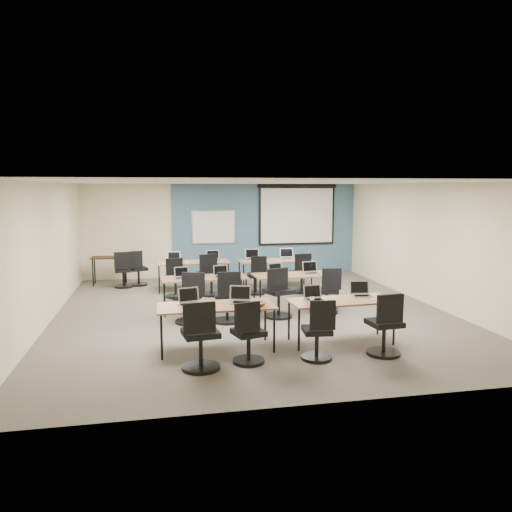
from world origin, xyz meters
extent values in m
cube|color=#6B6354|center=(0.00, 0.00, 0.00)|extent=(8.00, 9.00, 0.02)
cube|color=white|center=(0.00, 0.00, 2.70)|extent=(8.00, 9.00, 0.02)
cube|color=beige|center=(0.00, 4.50, 1.35)|extent=(8.00, 0.04, 2.70)
cube|color=beige|center=(0.00, -4.50, 1.35)|extent=(8.00, 0.04, 2.70)
cube|color=beige|center=(-4.00, 0.00, 1.35)|extent=(0.04, 9.00, 2.70)
cube|color=beige|center=(4.00, 0.00, 1.35)|extent=(0.04, 9.00, 2.70)
cube|color=#3D5977|center=(1.25, 4.47, 1.35)|extent=(5.50, 0.04, 2.70)
cube|color=#B2B3B4|center=(-0.30, 4.43, 1.45)|extent=(1.28, 0.02, 0.98)
cube|color=white|center=(-0.30, 4.42, 1.45)|extent=(1.20, 0.02, 0.90)
cube|color=black|center=(2.20, 4.41, 1.80)|extent=(2.32, 0.03, 1.82)
cube|color=white|center=(2.20, 4.40, 1.76)|extent=(2.20, 0.02, 1.62)
cylinder|color=black|center=(2.20, 4.40, 2.64)|extent=(2.40, 0.10, 0.10)
cube|color=brown|center=(-1.02, -2.21, 0.71)|extent=(1.87, 0.78, 0.03)
cylinder|color=black|center=(-1.89, -2.54, 0.35)|extent=(0.04, 0.04, 0.70)
cylinder|color=black|center=(-0.15, -2.54, 0.35)|extent=(0.04, 0.04, 0.70)
cylinder|color=black|center=(-1.89, -1.88, 0.35)|extent=(0.04, 0.04, 0.70)
cylinder|color=black|center=(-0.15, -1.88, 0.35)|extent=(0.04, 0.04, 0.70)
cube|color=#9F6437|center=(1.07, -2.25, 0.71)|extent=(1.75, 0.73, 0.03)
cylinder|color=black|center=(0.26, -2.55, 0.35)|extent=(0.04, 0.04, 0.70)
cylinder|color=black|center=(1.89, -2.55, 0.35)|extent=(0.04, 0.04, 0.70)
cylinder|color=black|center=(0.26, -1.94, 0.35)|extent=(0.04, 0.04, 0.70)
cylinder|color=black|center=(1.89, -1.94, 0.35)|extent=(0.04, 0.04, 0.70)
cube|color=#A86943|center=(-0.97, 0.34, 0.71)|extent=(1.79, 0.75, 0.03)
cylinder|color=black|center=(-1.80, 0.03, 0.35)|extent=(0.04, 0.04, 0.70)
cylinder|color=black|center=(-0.13, 0.03, 0.35)|extent=(0.04, 0.04, 0.70)
cylinder|color=black|center=(-1.80, 0.65, 0.35)|extent=(0.04, 0.04, 0.70)
cylinder|color=black|center=(-0.13, 0.65, 0.35)|extent=(0.04, 0.04, 0.70)
cube|color=#AA6237|center=(1.01, 0.32, 0.71)|extent=(1.82, 0.76, 0.03)
cylinder|color=black|center=(0.16, 0.00, 0.35)|extent=(0.04, 0.04, 0.70)
cylinder|color=black|center=(1.85, 0.00, 0.35)|extent=(0.04, 0.04, 0.70)
cylinder|color=black|center=(0.16, 0.64, 0.35)|extent=(0.04, 0.04, 0.70)
cylinder|color=black|center=(1.85, 0.64, 0.35)|extent=(0.04, 0.04, 0.70)
cube|color=#9E6036|center=(-1.04, 2.61, 0.71)|extent=(1.83, 0.76, 0.03)
cylinder|color=black|center=(-1.89, 2.29, 0.35)|extent=(0.04, 0.04, 0.70)
cylinder|color=black|center=(-0.18, 2.29, 0.35)|extent=(0.04, 0.04, 0.70)
cylinder|color=black|center=(-1.89, 2.93, 0.35)|extent=(0.04, 0.04, 0.70)
cylinder|color=black|center=(-0.18, 2.93, 0.35)|extent=(0.04, 0.04, 0.70)
cube|color=#A86E2E|center=(1.07, 2.49, 0.71)|extent=(1.90, 0.79, 0.03)
cylinder|color=black|center=(0.18, 2.15, 0.35)|extent=(0.04, 0.04, 0.70)
cylinder|color=black|center=(1.96, 2.15, 0.35)|extent=(0.04, 0.04, 0.70)
cylinder|color=black|center=(0.18, 2.82, 0.35)|extent=(0.04, 0.04, 0.70)
cylinder|color=black|center=(1.96, 2.82, 0.35)|extent=(0.04, 0.04, 0.70)
cube|color=silver|center=(-1.44, -2.13, 0.74)|extent=(0.35, 0.25, 0.02)
cube|color=black|center=(-1.44, -2.15, 0.75)|extent=(0.29, 0.15, 0.00)
cube|color=silver|center=(-1.44, -1.99, 0.87)|extent=(0.35, 0.06, 0.24)
cube|color=black|center=(-1.44, -2.00, 0.87)|extent=(0.30, 0.05, 0.20)
ellipsoid|color=white|center=(-1.19, -2.26, 0.74)|extent=(0.06, 0.10, 0.04)
cylinder|color=black|center=(-1.35, -3.04, 0.03)|extent=(0.56, 0.56, 0.05)
cylinder|color=black|center=(-1.35, -3.04, 0.25)|extent=(0.06, 0.06, 0.49)
cube|color=black|center=(-1.35, -3.04, 0.53)|extent=(0.49, 0.49, 0.08)
cube|color=black|center=(-1.38, -3.27, 0.81)|extent=(0.45, 0.06, 0.44)
cube|color=silver|center=(-0.60, -2.16, 0.74)|extent=(0.35, 0.26, 0.02)
cube|color=black|center=(-0.60, -2.18, 0.75)|extent=(0.30, 0.15, 0.00)
cube|color=silver|center=(-0.60, -2.02, 0.87)|extent=(0.35, 0.06, 0.24)
cube|color=black|center=(-0.60, -2.03, 0.87)|extent=(0.31, 0.05, 0.20)
ellipsoid|color=white|center=(-0.31, -2.32, 0.74)|extent=(0.06, 0.09, 0.03)
cylinder|color=black|center=(-0.63, -2.92, 0.03)|extent=(0.48, 0.48, 0.05)
cylinder|color=black|center=(-0.63, -2.92, 0.21)|extent=(0.06, 0.06, 0.43)
cube|color=black|center=(-0.63, -2.92, 0.47)|extent=(0.43, 0.43, 0.08)
cube|color=black|center=(-0.68, -3.11, 0.75)|extent=(0.39, 0.06, 0.44)
cube|color=#A7A8B5|center=(0.62, -2.21, 0.74)|extent=(0.32, 0.23, 0.02)
cube|color=black|center=(0.62, -2.23, 0.75)|extent=(0.27, 0.13, 0.00)
cube|color=#A7A8B5|center=(0.62, -2.08, 0.86)|extent=(0.32, 0.06, 0.22)
cube|color=black|center=(0.62, -2.09, 0.86)|extent=(0.28, 0.04, 0.18)
ellipsoid|color=white|center=(0.80, -2.29, 0.74)|extent=(0.07, 0.10, 0.04)
cylinder|color=black|center=(0.41, -2.98, 0.03)|extent=(0.47, 0.47, 0.05)
cylinder|color=black|center=(0.41, -2.98, 0.21)|extent=(0.06, 0.06, 0.42)
cube|color=black|center=(0.41, -2.98, 0.46)|extent=(0.42, 0.42, 0.08)
cube|color=black|center=(0.43, -3.17, 0.74)|extent=(0.38, 0.06, 0.44)
cube|color=#BBBBBC|center=(1.52, -2.09, 0.74)|extent=(0.34, 0.25, 0.02)
cube|color=black|center=(1.52, -2.11, 0.75)|extent=(0.29, 0.14, 0.00)
cube|color=#BBBBBC|center=(1.52, -1.96, 0.87)|extent=(0.34, 0.06, 0.23)
cube|color=black|center=(1.52, -1.96, 0.87)|extent=(0.30, 0.04, 0.19)
ellipsoid|color=white|center=(1.60, -2.35, 0.74)|extent=(0.08, 0.11, 0.04)
cylinder|color=black|center=(1.51, -2.98, 0.03)|extent=(0.53, 0.53, 0.05)
cylinder|color=black|center=(1.51, -2.98, 0.23)|extent=(0.06, 0.06, 0.47)
cube|color=black|center=(1.51, -2.98, 0.51)|extent=(0.47, 0.47, 0.08)
cube|color=black|center=(1.49, -3.19, 0.79)|extent=(0.43, 0.06, 0.44)
cube|color=silver|center=(-1.44, 0.25, 0.74)|extent=(0.30, 0.22, 0.02)
cube|color=black|center=(-1.44, 0.23, 0.75)|extent=(0.26, 0.13, 0.00)
cube|color=silver|center=(-1.44, 0.37, 0.86)|extent=(0.30, 0.06, 0.21)
cube|color=black|center=(-1.44, 0.36, 0.86)|extent=(0.26, 0.04, 0.17)
ellipsoid|color=white|center=(-1.24, 0.09, 0.74)|extent=(0.07, 0.10, 0.03)
cylinder|color=black|center=(-1.35, -0.52, 0.03)|extent=(0.54, 0.54, 0.05)
cylinder|color=black|center=(-1.35, -0.52, 0.24)|extent=(0.06, 0.06, 0.48)
cube|color=black|center=(-1.35, -0.52, 0.52)|extent=(0.48, 0.48, 0.08)
cube|color=black|center=(-1.27, -0.72, 0.80)|extent=(0.44, 0.06, 0.44)
cube|color=silver|center=(-0.61, 0.28, 0.74)|extent=(0.31, 0.22, 0.02)
cube|color=black|center=(-0.61, 0.26, 0.75)|extent=(0.26, 0.13, 0.00)
cube|color=silver|center=(-0.61, 0.40, 0.86)|extent=(0.31, 0.06, 0.21)
cube|color=black|center=(-0.61, 0.39, 0.86)|extent=(0.27, 0.04, 0.17)
ellipsoid|color=white|center=(-0.32, 0.12, 0.74)|extent=(0.08, 0.10, 0.03)
cylinder|color=black|center=(-0.62, -0.60, 0.03)|extent=(0.55, 0.55, 0.05)
cylinder|color=black|center=(-0.62, -0.60, 0.24)|extent=(0.06, 0.06, 0.48)
cube|color=black|center=(-0.62, -0.60, 0.52)|extent=(0.48, 0.48, 0.08)
cube|color=black|center=(-0.61, -0.82, 0.80)|extent=(0.44, 0.06, 0.44)
cube|color=#ABABAB|center=(0.57, 0.23, 0.74)|extent=(0.34, 0.24, 0.02)
cube|color=black|center=(0.57, 0.21, 0.75)|extent=(0.28, 0.14, 0.00)
cube|color=#ABABAB|center=(0.57, 0.36, 0.87)|extent=(0.34, 0.06, 0.23)
cube|color=black|center=(0.57, 0.35, 0.87)|extent=(0.29, 0.04, 0.19)
ellipsoid|color=white|center=(0.74, 0.08, 0.74)|extent=(0.08, 0.10, 0.03)
cylinder|color=black|center=(0.44, -0.45, 0.03)|extent=(0.56, 0.56, 0.05)
cylinder|color=black|center=(0.44, -0.45, 0.25)|extent=(0.06, 0.06, 0.49)
cube|color=black|center=(0.44, -0.45, 0.53)|extent=(0.49, 0.49, 0.08)
cube|color=black|center=(0.37, -0.66, 0.81)|extent=(0.45, 0.06, 0.44)
cube|color=#B2B2B6|center=(1.37, 0.29, 0.74)|extent=(0.34, 0.25, 0.02)
cube|color=black|center=(1.37, 0.27, 0.75)|extent=(0.29, 0.14, 0.00)
cube|color=#B2B2B6|center=(1.37, 0.43, 0.87)|extent=(0.34, 0.06, 0.24)
cube|color=black|center=(1.37, 0.42, 0.87)|extent=(0.30, 0.04, 0.19)
ellipsoid|color=white|center=(1.69, 0.17, 0.74)|extent=(0.08, 0.10, 0.03)
cylinder|color=black|center=(1.51, -0.30, 0.03)|extent=(0.49, 0.49, 0.05)
cylinder|color=black|center=(1.51, -0.30, 0.22)|extent=(0.06, 0.06, 0.43)
cube|color=black|center=(1.51, -0.30, 0.47)|extent=(0.43, 0.43, 0.08)
cube|color=black|center=(1.54, -0.49, 0.75)|extent=(0.39, 0.06, 0.44)
cube|color=#B5B5B8|center=(-1.51, 2.66, 0.74)|extent=(0.33, 0.24, 0.02)
cube|color=black|center=(-1.51, 2.64, 0.75)|extent=(0.28, 0.14, 0.00)
cube|color=#B5B5B8|center=(-1.51, 2.79, 0.87)|extent=(0.33, 0.06, 0.23)
cube|color=black|center=(-1.51, 2.78, 0.87)|extent=(0.29, 0.04, 0.18)
ellipsoid|color=white|center=(-1.20, 2.50, 0.74)|extent=(0.06, 0.09, 0.03)
cylinder|color=black|center=(-1.52, 1.83, 0.03)|extent=(0.48, 0.48, 0.05)
cylinder|color=black|center=(-1.52, 1.83, 0.21)|extent=(0.06, 0.06, 0.43)
cube|color=black|center=(-1.52, 1.83, 0.47)|extent=(0.43, 0.43, 0.08)
cube|color=black|center=(-1.54, 1.63, 0.75)|extent=(0.39, 0.06, 0.44)
cube|color=#BABABC|center=(-0.51, 2.73, 0.74)|extent=(0.33, 0.24, 0.02)
cube|color=black|center=(-0.51, 2.71, 0.75)|extent=(0.28, 0.14, 0.00)
cube|color=#BABABC|center=(-0.51, 2.86, 0.87)|extent=(0.33, 0.06, 0.23)
cube|color=black|center=(-0.51, 2.85, 0.87)|extent=(0.29, 0.04, 0.19)
ellipsoid|color=white|center=(-0.33, 2.43, 0.74)|extent=(0.07, 0.10, 0.03)
cylinder|color=black|center=(-0.65, 1.89, 0.03)|extent=(0.56, 0.56, 0.05)
cylinder|color=black|center=(-0.65, 1.89, 0.25)|extent=(0.06, 0.06, 0.50)
cube|color=black|center=(-0.65, 1.89, 0.54)|extent=(0.50, 0.50, 0.08)
cube|color=black|center=(-0.74, 1.68, 0.82)|extent=(0.45, 0.06, 0.44)
cube|color=#AEAFBA|center=(0.52, 2.62, 0.74)|extent=(0.36, 0.26, 0.02)
cube|color=black|center=(0.52, 2.60, 0.75)|extent=(0.31, 0.15, 0.00)
cube|color=#AEAFBA|center=(0.52, 2.76, 0.88)|extent=(0.36, 0.07, 0.25)
cube|color=black|center=(0.52, 2.76, 0.88)|extent=(0.32, 0.05, 0.20)
ellipsoid|color=white|center=(0.79, 2.43, 0.74)|extent=(0.07, 0.10, 0.04)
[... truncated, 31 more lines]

